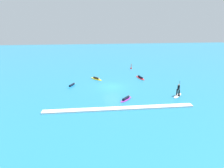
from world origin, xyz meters
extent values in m
plane|color=teal|center=(0.00, 0.00, 0.00)|extent=(120.00, 120.00, 0.00)
ellipsoid|color=purple|center=(1.34, -5.76, 0.04)|extent=(2.26, 2.41, 0.09)
cylinder|color=black|center=(1.30, -5.79, 0.26)|extent=(1.20, 1.28, 0.34)
sphere|color=brown|center=(1.86, -5.17, 0.28)|extent=(0.37, 0.37, 0.26)
ellipsoid|color=yellow|center=(-2.45, 4.73, 0.05)|extent=(2.44, 2.77, 0.11)
cylinder|color=black|center=(-2.48, 4.77, 0.26)|extent=(1.07, 1.22, 0.31)
sphere|color=tan|center=(-1.99, 4.16, 0.28)|extent=(0.36, 0.36, 0.25)
ellipsoid|color=red|center=(5.94, 4.52, 0.04)|extent=(1.42, 3.22, 0.08)
cylinder|color=black|center=(5.95, 4.47, 0.25)|extent=(0.66, 1.59, 0.33)
sphere|color=beige|center=(5.76, 5.34, 0.27)|extent=(0.27, 0.27, 0.22)
ellipsoid|color=#1E8CD1|center=(-6.66, 1.12, 0.04)|extent=(1.81, 2.65, 0.07)
cylinder|color=black|center=(-6.68, 1.07, 0.24)|extent=(0.92, 1.35, 0.33)
sphere|color=tan|center=(-6.32, 1.77, 0.26)|extent=(0.29, 0.29, 0.21)
ellipsoid|color=white|center=(9.15, -5.17, 0.05)|extent=(2.20, 2.36, 0.11)
cylinder|color=black|center=(9.09, -4.98, 0.55)|extent=(0.28, 0.28, 0.89)
cylinder|color=black|center=(9.21, -5.36, 0.55)|extent=(0.28, 0.28, 0.89)
cylinder|color=black|center=(9.15, -5.17, 1.31)|extent=(0.41, 0.41, 0.63)
sphere|color=tan|center=(9.15, -5.17, 1.73)|extent=(0.29, 0.29, 0.20)
cylinder|color=black|center=(9.24, -5.44, 1.25)|extent=(0.26, 0.23, 2.27)
cube|color=black|center=(9.24, -5.44, 0.17)|extent=(0.19, 0.18, 0.32)
sphere|color=red|center=(5.73, 12.17, 0.10)|extent=(0.39, 0.39, 0.39)
cylinder|color=red|center=(5.73, 12.17, 0.58)|extent=(0.11, 0.11, 1.16)
cube|color=white|center=(0.00, -8.68, 0.09)|extent=(19.01, 0.90, 0.18)
camera|label=1|loc=(-3.48, -31.31, 10.81)|focal=32.01mm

